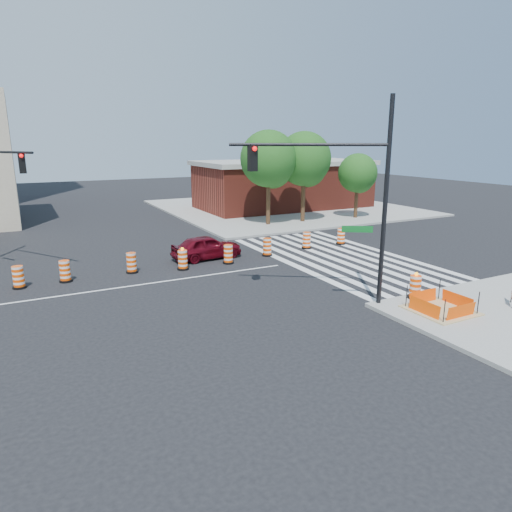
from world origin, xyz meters
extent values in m
plane|color=black|center=(0.00, 0.00, 0.00)|extent=(120.00, 120.00, 0.00)
cube|color=gray|center=(18.00, 18.00, 0.07)|extent=(22.00, 22.00, 0.15)
cube|color=silver|center=(7.80, 0.00, 0.01)|extent=(0.45, 13.50, 0.01)
cube|color=silver|center=(8.70, 0.00, 0.01)|extent=(0.45, 13.50, 0.01)
cube|color=silver|center=(9.60, 0.00, 0.01)|extent=(0.45, 13.50, 0.01)
cube|color=silver|center=(10.50, 0.00, 0.01)|extent=(0.45, 13.50, 0.01)
cube|color=silver|center=(11.40, 0.00, 0.01)|extent=(0.45, 13.50, 0.01)
cube|color=silver|center=(12.30, 0.00, 0.01)|extent=(0.45, 13.50, 0.01)
cube|color=silver|center=(13.20, 0.00, 0.01)|extent=(0.45, 13.50, 0.01)
cube|color=silver|center=(14.10, 0.00, 0.01)|extent=(0.45, 13.50, 0.01)
cube|color=silver|center=(0.00, 0.00, 0.01)|extent=(14.00, 0.12, 0.01)
cube|color=tan|center=(9.00, -9.00, 0.17)|extent=(2.20, 2.20, 0.05)
cube|color=#FC4C05|center=(9.00, -9.90, 0.43)|extent=(1.44, 0.02, 0.55)
cube|color=#FC4C05|center=(9.00, -8.10, 0.43)|extent=(1.44, 0.02, 0.55)
cube|color=#FC4C05|center=(8.10, -9.00, 0.43)|extent=(0.02, 1.44, 0.55)
cube|color=#FC4C05|center=(9.90, -9.00, 0.43)|extent=(0.02, 1.44, 0.55)
cylinder|color=black|center=(8.10, -9.90, 0.60)|extent=(0.04, 0.04, 0.90)
cylinder|color=black|center=(9.90, -9.90, 0.60)|extent=(0.04, 0.04, 0.90)
cylinder|color=black|center=(8.10, -8.10, 0.60)|extent=(0.04, 0.04, 0.90)
cylinder|color=black|center=(9.90, -8.10, 0.60)|extent=(0.04, 0.04, 0.90)
cube|color=maroon|center=(18.00, 18.00, 2.10)|extent=(16.00, 8.00, 4.20)
cube|color=gray|center=(18.00, 18.00, 4.40)|extent=(16.50, 8.50, 0.40)
imported|color=#560712|center=(4.16, 3.08, 0.67)|extent=(4.06, 1.89, 1.34)
cylinder|color=black|center=(7.52, -7.19, 4.14)|extent=(0.18, 0.18, 7.97)
cylinder|color=black|center=(5.01, -5.58, 6.33)|extent=(5.09, 3.33, 0.12)
cube|color=black|center=(3.25, -4.45, 5.83)|extent=(0.32, 0.28, 1.00)
sphere|color=#FF0C0C|center=(3.25, -4.63, 6.18)|extent=(0.18, 0.18, 0.18)
cube|color=#0C591E|center=(6.68, -6.66, 3.14)|extent=(1.03, 0.68, 0.25)
cube|color=black|center=(-4.57, 3.37, 5.48)|extent=(0.30, 0.26, 0.94)
sphere|color=#FF0C0C|center=(-4.57, 3.19, 5.81)|extent=(0.17, 0.17, 0.17)
cylinder|color=black|center=(9.20, -7.47, 0.20)|extent=(0.57, 0.57, 0.09)
cylinder|color=#FF4C05|center=(9.20, -7.47, 0.67)|extent=(0.45, 0.45, 0.90)
sphere|color=#FF990C|center=(9.20, -7.47, 1.19)|extent=(0.15, 0.15, 0.15)
cylinder|color=black|center=(12.28, -9.63, 0.62)|extent=(0.04, 0.04, 0.93)
cylinder|color=#382314|center=(12.11, 10.38, 2.28)|extent=(0.32, 0.32, 4.56)
sphere|color=#1F4614|center=(12.11, 10.38, 5.13)|extent=(4.28, 4.28, 4.28)
sphere|color=#1F4614|center=(12.62, 10.68, 4.42)|extent=(3.14, 3.14, 3.14)
sphere|color=#1F4614|center=(11.71, 10.17, 4.71)|extent=(2.85, 2.85, 2.85)
cylinder|color=#382314|center=(15.23, 10.27, 2.26)|extent=(0.33, 0.33, 4.51)
sphere|color=#1F4614|center=(15.23, 10.27, 5.08)|extent=(4.23, 4.23, 4.23)
sphere|color=#1F4614|center=(15.75, 10.58, 4.37)|extent=(3.10, 3.10, 3.10)
sphere|color=#1F4614|center=(14.82, 10.06, 4.65)|extent=(2.82, 2.82, 2.82)
cylinder|color=#382314|center=(20.18, 9.73, 1.71)|extent=(0.30, 0.30, 3.43)
sphere|color=#1F4614|center=(20.18, 9.73, 3.86)|extent=(3.21, 3.21, 3.21)
sphere|color=#1F4614|center=(20.64, 10.01, 3.32)|extent=(2.36, 2.36, 2.36)
sphere|color=#1F4614|center=(19.81, 9.55, 3.54)|extent=(2.14, 2.14, 2.14)
cylinder|color=black|center=(-5.30, 2.01, 0.05)|extent=(0.60, 0.60, 0.10)
cylinder|color=#FF4C05|center=(-5.30, 2.01, 0.55)|extent=(0.48, 0.48, 0.95)
cylinder|color=black|center=(-3.34, 2.09, 0.05)|extent=(0.60, 0.60, 0.10)
cylinder|color=#FF4C05|center=(-3.34, 2.09, 0.55)|extent=(0.48, 0.48, 0.95)
cylinder|color=black|center=(-0.22, 2.19, 0.05)|extent=(0.60, 0.60, 0.10)
cylinder|color=#FF4C05|center=(-0.22, 2.19, 0.55)|extent=(0.48, 0.48, 0.95)
cylinder|color=black|center=(2.25, 1.55, 0.05)|extent=(0.60, 0.60, 0.10)
cylinder|color=#FF4C05|center=(2.25, 1.55, 0.55)|extent=(0.48, 0.48, 0.95)
sphere|color=#FF990C|center=(2.25, 1.55, 1.10)|extent=(0.16, 0.16, 0.16)
cylinder|color=black|center=(4.83, 1.59, 0.05)|extent=(0.60, 0.60, 0.10)
cylinder|color=#FF4C05|center=(4.83, 1.59, 0.55)|extent=(0.48, 0.48, 0.95)
cylinder|color=black|center=(7.51, 2.11, 0.05)|extent=(0.60, 0.60, 0.10)
cylinder|color=#FF4C05|center=(7.51, 2.11, 0.55)|extent=(0.48, 0.48, 0.95)
cylinder|color=black|center=(10.53, 2.57, 0.05)|extent=(0.60, 0.60, 0.10)
cylinder|color=#FF4C05|center=(10.53, 2.57, 0.55)|extent=(0.48, 0.48, 0.95)
cylinder|color=black|center=(13.16, 2.57, 0.05)|extent=(0.60, 0.60, 0.10)
cylinder|color=#FF4C05|center=(13.16, 2.57, 0.55)|extent=(0.48, 0.48, 0.95)
camera|label=1|loc=(-4.80, -20.31, 6.49)|focal=32.00mm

